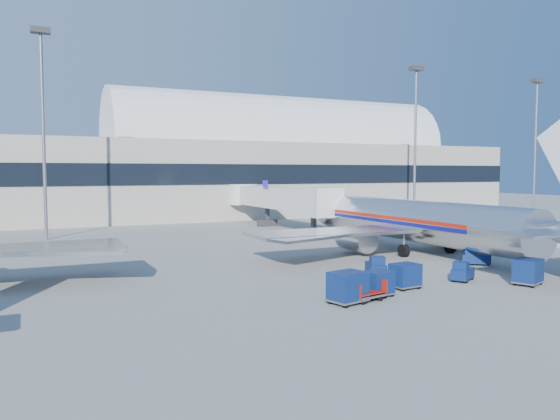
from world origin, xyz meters
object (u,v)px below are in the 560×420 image
jetbridge_near (274,198)px  barrier_mid (532,245)px  cart_train_a (405,275)px  cart_open_red (365,294)px  mast_west (42,102)px  cart_train_c (348,287)px  airliner_main (420,221)px  tug_lead (462,272)px  tug_right (474,257)px  cart_solo_near (528,271)px  tug_left (376,267)px  mast_far_east (536,127)px  cart_train_b (378,283)px  barrier_far (556,243)px  mast_east (415,121)px  barrier_near (507,247)px

jetbridge_near → barrier_mid: jetbridge_near is taller
cart_train_a → cart_open_red: size_ratio=0.79×
mast_west → cart_train_c: bearing=-70.1°
airliner_main → tug_lead: bearing=-116.9°
airliner_main → jetbridge_near: 26.43m
cart_train_a → jetbridge_near: bearing=71.0°
tug_right → cart_train_c: size_ratio=1.00×
jetbridge_near → cart_solo_near: (-0.31, -40.19, -3.02)m
jetbridge_near → tug_right: 33.20m
barrier_mid → tug_left: (-21.16, -4.66, 0.22)m
cart_open_red → mast_far_east: bearing=20.8°
jetbridge_near → cart_train_b: 40.45m
barrier_far → cart_solo_near: bearing=-146.7°
jetbridge_near → tug_left: bearing=-102.6°
jetbridge_near → tug_right: size_ratio=11.68×
mast_west → tug_lead: (24.40, -36.55, -14.17)m
mast_west → tug_lead: 46.18m
mast_west → tug_right: (29.89, -32.15, -14.16)m
tug_right → cart_train_b: size_ratio=1.17×
mast_east → cart_open_red: size_ratio=9.22×
barrier_near → cart_train_a: size_ratio=1.54×
mast_far_east → tug_right: size_ratio=9.60×
mast_west → tug_left: (20.14, -32.66, -14.13)m
barrier_near → cart_train_a: bearing=-154.5°
mast_east → cart_train_c: 54.63m
jetbridge_near → cart_train_c: (-13.61, -39.49, -2.97)m
mast_far_east → cart_open_red: bearing=-147.2°
barrier_near → cart_open_red: barrier_near is taller
mast_far_east → cart_train_a: (-55.62, -36.86, -13.95)m
tug_lead → tug_right: size_ratio=0.99×
mast_west → cart_train_c: (13.99, -38.68, -13.83)m
mast_east → cart_train_c: (-36.01, -38.68, -13.83)m
cart_train_b → cart_open_red: (-1.25, -0.53, -0.40)m
airliner_main → tug_lead: 12.61m
jetbridge_near → tug_lead: size_ratio=11.79×
jetbridge_near → cart_train_b: bearing=-106.0°
mast_far_east → barrier_far: bearing=-137.4°
airliner_main → mast_west: bearing=139.6°
tug_left → airliner_main: bearing=-30.9°
mast_east → mast_far_east: size_ratio=1.00×
airliner_main → cart_train_a: bearing=-133.0°
mast_far_east → tug_right: (-45.11, -32.15, -14.16)m
tug_left → cart_open_red: tug_left is taller
tug_right → cart_train_b: (-13.38, -5.82, 0.19)m
barrier_far → cart_train_c: (-30.61, -10.68, 0.51)m
barrier_far → cart_solo_near: 20.72m
mast_west → cart_train_c: mast_west is taller
mast_west → cart_train_a: (19.38, -36.86, -13.95)m
barrier_far → tug_lead: size_ratio=1.29×
tug_lead → cart_train_b: size_ratio=1.16×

